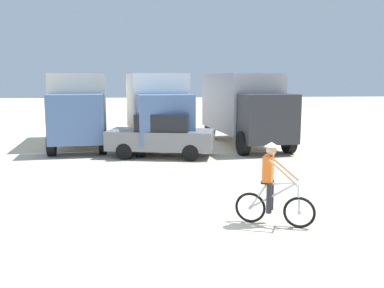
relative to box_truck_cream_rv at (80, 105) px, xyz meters
The scene contains 6 objects.
ground_plane 12.30m from the box_truck_cream_rv, 70.90° to the right, with size 120.00×120.00×0.00m, color beige.
box_truck_cream_rv is the anchor object (origin of this frame).
box_truck_avon_van 3.61m from the box_truck_cream_rv, ahead, with size 3.05×6.96×3.35m.
box_truck_grey_hauler 7.73m from the box_truck_cream_rv, ahead, with size 3.23×7.00×3.35m.
sedan_parked 5.17m from the box_truck_cream_rv, 42.62° to the right, with size 4.49×2.65×1.76m.
cyclist_orange_shirt 13.19m from the box_truck_cream_rv, 63.62° to the right, with size 1.59×0.84×1.82m.
Camera 1 is at (-0.73, -8.94, 3.16)m, focal length 39.86 mm.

